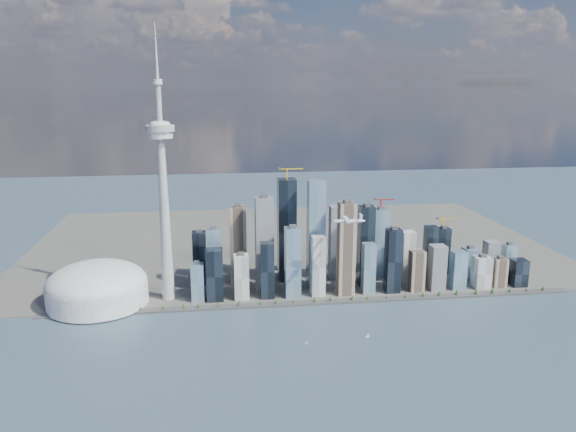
{
  "coord_description": "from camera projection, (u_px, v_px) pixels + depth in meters",
  "views": [
    {
      "loc": [
        -193.37,
        -812.56,
        438.89
      ],
      "look_at": [
        -55.33,
        260.0,
        183.96
      ],
      "focal_mm": 35.0,
      "sensor_mm": 36.0,
      "label": 1
    }
  ],
  "objects": [
    {
      "name": "skyscraper_cluster",
      "position": [
        336.0,
        253.0,
        1223.26
      ],
      "size": [
        736.0,
        142.0,
        258.81
      ],
      "color": "black",
      "rests_on": "land"
    },
    {
      "name": "shoreline_trees",
      "position": [
        315.0,
        299.0,
        1148.46
      ],
      "size": [
        960.53,
        7.2,
        8.8
      ],
      "color": "#3F2D1E",
      "rests_on": "seawall"
    },
    {
      "name": "needle_tower",
      "position": [
        163.0,
        189.0,
        1117.01
      ],
      "size": [
        56.0,
        56.0,
        550.5
      ],
      "color": "gray",
      "rests_on": "land"
    },
    {
      "name": "land",
      "position": [
        288.0,
        243.0,
        1584.54
      ],
      "size": [
        1400.0,
        900.0,
        3.0
      ],
      "primitive_type": "cube",
      "color": "#4C4C47",
      "rests_on": "ground"
    },
    {
      "name": "dome_stadium",
      "position": [
        97.0,
        286.0,
        1135.03
      ],
      "size": [
        200.0,
        200.0,
        86.0
      ],
      "color": "silver",
      "rests_on": "land"
    },
    {
      "name": "ground",
      "position": [
        342.0,
        362.0,
        909.14
      ],
      "size": [
        4000.0,
        4000.0,
        0.0
      ],
      "primitive_type": "plane",
      "color": "#2F4153",
      "rests_on": "ground"
    },
    {
      "name": "sailboat_east",
      "position": [
        368.0,
        336.0,
        996.24
      ],
      "size": [
        6.96,
        2.23,
        9.64
      ],
      "rotation": [
        0.0,
        0.0,
        -0.07
      ],
      "color": "white",
      "rests_on": "ground"
    },
    {
      "name": "airplane",
      "position": [
        348.0,
        221.0,
        1089.18
      ],
      "size": [
        65.52,
        57.94,
        15.97
      ],
      "rotation": [
        0.0,
        0.0,
        -0.06
      ],
      "color": "white",
      "rests_on": "ground"
    },
    {
      "name": "seawall",
      "position": [
        315.0,
        303.0,
        1150.02
      ],
      "size": [
        1100.0,
        22.0,
        4.0
      ],
      "primitive_type": "cube",
      "color": "#383838",
      "rests_on": "ground"
    },
    {
      "name": "sailboat_west",
      "position": [
        306.0,
        342.0,
        971.08
      ],
      "size": [
        6.32,
        3.84,
        9.01
      ],
      "rotation": [
        0.0,
        0.0,
        -0.41
      ],
      "color": "white",
      "rests_on": "ground"
    }
  ]
}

